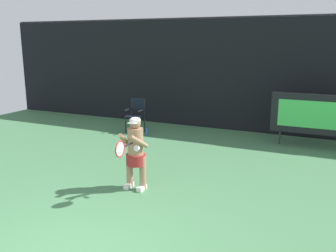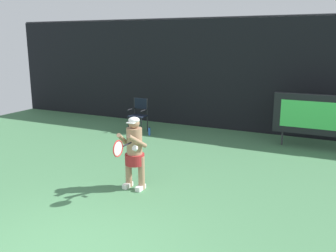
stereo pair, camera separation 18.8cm
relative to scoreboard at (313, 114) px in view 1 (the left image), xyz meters
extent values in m
cube|color=black|center=(-2.58, 1.16, 0.85)|extent=(18.00, 0.12, 3.60)
cylinder|color=#38383D|center=(-2.58, 1.16, 2.68)|extent=(18.00, 0.05, 0.05)
cube|color=black|center=(0.00, 0.00, 0.00)|extent=(2.20, 0.20, 1.10)
cube|color=#42D256|center=(0.00, -0.10, 0.00)|extent=(1.80, 0.01, 0.75)
cylinder|color=#2D2D33|center=(-0.83, 0.00, -0.75)|extent=(0.05, 0.05, 0.40)
cylinder|color=black|center=(-5.52, -0.71, -0.69)|extent=(0.04, 0.04, 0.52)
cylinder|color=black|center=(-5.05, -0.71, -0.69)|extent=(0.04, 0.04, 0.52)
cylinder|color=black|center=(-5.52, -0.31, -0.69)|extent=(0.04, 0.04, 0.52)
cylinder|color=black|center=(-5.05, -0.31, -0.69)|extent=(0.04, 0.04, 0.52)
cube|color=black|center=(-5.29, -0.51, -0.41)|extent=(0.52, 0.44, 0.03)
cylinder|color=black|center=(-5.52, -0.31, -0.15)|extent=(0.04, 0.04, 0.56)
cylinder|color=black|center=(-5.05, -0.31, -0.15)|extent=(0.04, 0.04, 0.56)
cube|color=black|center=(-5.29, -0.31, -0.04)|extent=(0.48, 0.02, 0.34)
cylinder|color=black|center=(-5.52, -0.51, -0.21)|extent=(0.04, 0.44, 0.04)
cylinder|color=black|center=(-5.05, -0.51, -0.21)|extent=(0.04, 0.44, 0.04)
cylinder|color=blue|center=(-4.75, -0.71, -0.83)|extent=(0.07, 0.07, 0.24)
cylinder|color=black|center=(-4.75, -0.71, -0.69)|extent=(0.03, 0.03, 0.03)
cube|color=white|center=(-3.11, -4.61, -0.90)|extent=(0.11, 0.26, 0.09)
cube|color=white|center=(-2.81, -4.61, -0.90)|extent=(0.11, 0.26, 0.09)
cylinder|color=#A37A5B|center=(-3.11, -4.56, -0.60)|extent=(0.13, 0.13, 0.68)
cylinder|color=#A37A5B|center=(-2.81, -4.56, -0.60)|extent=(0.13, 0.13, 0.68)
cylinder|color=maroon|center=(-2.96, -4.56, -0.34)|extent=(0.39, 0.39, 0.22)
cylinder|color=#A37A5B|center=(-2.96, -4.56, 0.02)|extent=(0.31, 0.31, 0.56)
sphere|color=#A37A5B|center=(-2.96, -4.56, 0.40)|extent=(0.22, 0.22, 0.22)
ellipsoid|color=white|center=(-2.96, -4.56, 0.46)|extent=(0.22, 0.22, 0.12)
cube|color=white|center=(-2.96, -4.65, 0.42)|extent=(0.17, 0.12, 0.02)
cylinder|color=#A37A5B|center=(-3.13, -4.72, 0.09)|extent=(0.20, 0.49, 0.35)
cylinder|color=#A37A5B|center=(-2.80, -4.72, 0.09)|extent=(0.20, 0.49, 0.35)
cylinder|color=white|center=(-2.78, -4.84, -0.01)|extent=(0.13, 0.12, 0.12)
cylinder|color=black|center=(-2.89, -4.94, 0.08)|extent=(0.03, 0.28, 0.03)
torus|color=red|center=(-2.89, -5.25, 0.08)|extent=(0.02, 0.31, 0.31)
ellipsoid|color=silver|center=(-2.89, -5.25, 0.08)|extent=(0.01, 0.26, 0.26)
camera|label=1|loc=(0.54, -10.65, 1.98)|focal=39.51mm
camera|label=2|loc=(0.71, -10.57, 1.98)|focal=39.51mm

